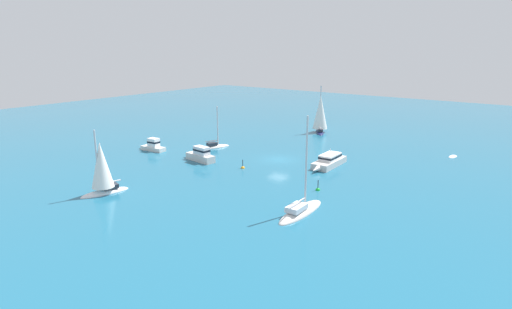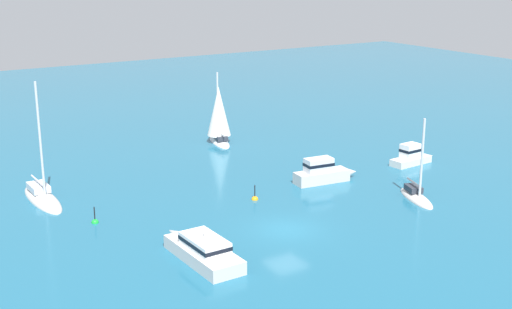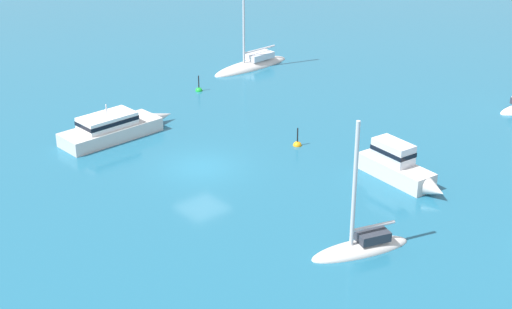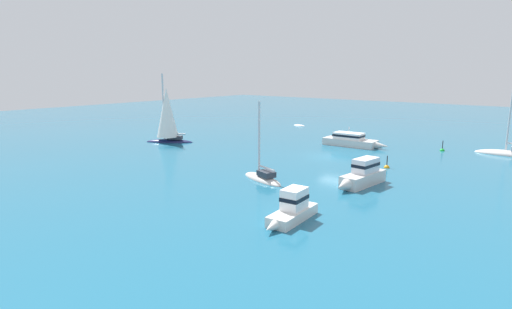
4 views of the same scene
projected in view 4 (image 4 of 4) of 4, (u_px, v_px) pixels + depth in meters
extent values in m
plane|color=#1E607F|center=(333.00, 157.00, 41.79)|extent=(160.00, 160.00, 0.00)
cube|color=silver|center=(350.00, 142.00, 47.88)|extent=(2.40, 6.17, 0.81)
cone|color=silver|center=(382.00, 146.00, 45.68)|extent=(0.86, 1.55, 0.81)
cube|color=white|center=(349.00, 136.00, 47.84)|extent=(1.86, 3.35, 0.73)
cube|color=black|center=(349.00, 135.00, 47.84)|extent=(1.91, 3.39, 0.24)
cylinder|color=silver|center=(349.00, 130.00, 47.70)|extent=(0.08, 0.08, 0.67)
cube|color=silver|center=(363.00, 179.00, 31.39)|extent=(4.60, 1.89, 0.94)
cone|color=silver|center=(343.00, 186.00, 29.48)|extent=(1.21, 1.05, 0.94)
cube|color=silver|center=(366.00, 165.00, 31.40)|extent=(2.33, 1.37, 1.10)
cube|color=black|center=(366.00, 165.00, 31.39)|extent=(2.37, 1.42, 0.24)
ellipsoid|color=#191E4C|center=(170.00, 142.00, 50.44)|extent=(4.22, 5.57, 0.74)
cube|color=#2D333D|center=(175.00, 138.00, 50.25)|extent=(1.71, 1.96, 0.42)
cylinder|color=silver|center=(163.00, 107.00, 49.64)|extent=(0.20, 0.20, 7.88)
cylinder|color=silver|center=(175.00, 134.00, 50.16)|extent=(1.53, 2.27, 0.16)
cone|color=white|center=(167.00, 112.00, 49.74)|extent=(3.59, 3.59, 5.91)
cube|color=silver|center=(293.00, 215.00, 24.02)|extent=(4.00, 1.67, 0.61)
cone|color=silver|center=(271.00, 228.00, 22.08)|extent=(1.02, 0.68, 0.61)
cube|color=white|center=(294.00, 199.00, 23.98)|extent=(1.65, 1.21, 1.26)
cube|color=black|center=(294.00, 198.00, 23.97)|extent=(1.69, 1.25, 0.24)
ellipsoid|color=silver|center=(262.00, 180.00, 32.93)|extent=(2.82, 4.94, 0.82)
cube|color=#2D333D|center=(266.00, 174.00, 32.34)|extent=(1.35, 1.66, 0.43)
cylinder|color=silver|center=(259.00, 138.00, 32.67)|extent=(0.18, 0.18, 5.81)
cylinder|color=silver|center=(267.00, 168.00, 32.22)|extent=(0.84, 2.08, 0.15)
ellipsoid|color=white|center=(299.00, 126.00, 65.70)|extent=(1.09, 2.12, 0.38)
cylinder|color=silver|center=(511.00, 109.00, 41.89)|extent=(0.18, 0.18, 8.45)
sphere|color=green|center=(442.00, 151.00, 44.96)|extent=(0.50, 0.50, 0.50)
cylinder|color=black|center=(443.00, 145.00, 44.83)|extent=(0.08, 0.08, 0.87)
sphere|color=orange|center=(387.00, 168.00, 37.06)|extent=(0.51, 0.51, 0.51)
cylinder|color=black|center=(387.00, 160.00, 36.92)|extent=(0.08, 0.08, 0.85)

